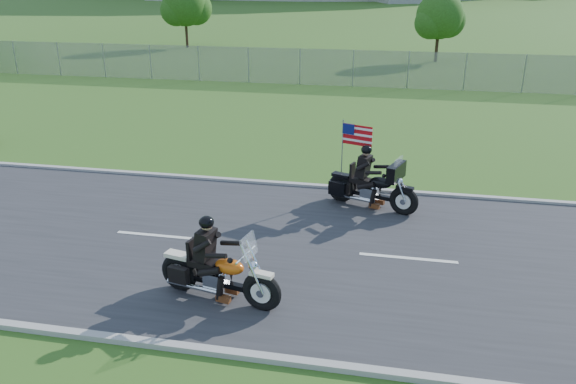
# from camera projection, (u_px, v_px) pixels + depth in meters

# --- Properties ---
(ground) EXTENTS (420.00, 420.00, 0.00)m
(ground) POSITION_uv_depth(u_px,v_px,m) (238.00, 244.00, 13.44)
(ground) COLOR #2F531A
(ground) RESTS_ON ground
(road) EXTENTS (120.00, 8.00, 0.04)m
(road) POSITION_uv_depth(u_px,v_px,m) (238.00, 244.00, 13.43)
(road) COLOR #28282B
(road) RESTS_ON ground
(curb_north) EXTENTS (120.00, 0.18, 0.12)m
(curb_north) POSITION_uv_depth(u_px,v_px,m) (274.00, 183.00, 17.11)
(curb_north) COLOR #9E9B93
(curb_north) RESTS_ON ground
(curb_south) EXTENTS (120.00, 0.18, 0.12)m
(curb_south) POSITION_uv_depth(u_px,v_px,m) (174.00, 346.00, 9.73)
(curb_south) COLOR #9E9B93
(curb_south) RESTS_ON ground
(fence) EXTENTS (60.00, 0.03, 2.00)m
(fence) POSITION_uv_depth(u_px,v_px,m) (248.00, 65.00, 32.19)
(fence) COLOR gray
(fence) RESTS_ON ground
(tree_fence_near) EXTENTS (3.52, 3.28, 4.75)m
(tree_fence_near) POSITION_uv_depth(u_px,v_px,m) (440.00, 18.00, 38.64)
(tree_fence_near) COLOR #382316
(tree_fence_near) RESTS_ON ground
(tree_fence_mid) EXTENTS (3.96, 3.69, 5.30)m
(tree_fence_mid) POSITION_uv_depth(u_px,v_px,m) (186.00, 6.00, 45.73)
(tree_fence_mid) COLOR #382316
(tree_fence_mid) RESTS_ON ground
(motorcycle_lead) EXTENTS (2.65, 1.02, 1.80)m
(motorcycle_lead) POSITION_uv_depth(u_px,v_px,m) (217.00, 274.00, 11.00)
(motorcycle_lead) COLOR black
(motorcycle_lead) RESTS_ON ground
(motorcycle_follow) EXTENTS (2.56, 1.30, 2.22)m
(motorcycle_follow) POSITION_uv_depth(u_px,v_px,m) (372.00, 188.00, 15.25)
(motorcycle_follow) COLOR black
(motorcycle_follow) RESTS_ON ground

